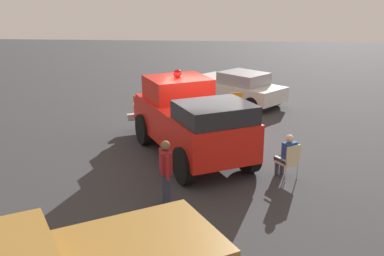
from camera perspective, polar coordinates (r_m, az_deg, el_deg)
name	(u,v)px	position (r m, az deg, el deg)	size (l,w,h in m)	color
ground_plane	(201,152)	(14.77, 1.19, -3.04)	(60.00, 60.00, 0.00)	#333335
vintage_fire_truck	(189,118)	(14.21, -0.38, 1.22)	(4.72, 6.27, 2.59)	black
classic_hot_rod	(238,87)	(20.75, 5.73, 5.12)	(4.51, 4.25, 1.46)	black
lawn_chair_near_truck	(290,159)	(12.85, 12.14, -3.86)	(0.68, 0.69, 1.02)	#B7BABF
lawn_chair_by_car	(236,104)	(18.46, 5.52, 3.05)	(0.60, 0.59, 1.02)	#B7BABF
lawn_chair_spare	(217,109)	(17.62, 3.20, 2.40)	(0.54, 0.53, 1.02)	#B7BABF
spectator_seated	(287,154)	(12.90, 11.77, -3.24)	(0.61, 0.65, 1.29)	#383842
spectator_standing	(166,169)	(11.00, -3.30, -5.11)	(0.37, 0.64, 1.68)	#2D334C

